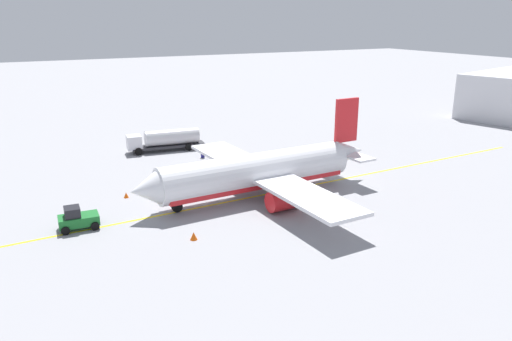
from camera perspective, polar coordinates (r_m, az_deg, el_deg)
The scene contains 8 objects.
ground_plane at distance 54.99m, azimuth -0.00°, elevation -2.99°, with size 400.00×400.00×0.00m, color #939399.
airplane at distance 54.31m, azimuth 0.41°, elevation -0.16°, with size 29.16×30.03×9.92m.
fuel_tanker at distance 74.58m, azimuth -10.40°, elevation 3.57°, with size 11.52×3.90×3.15m.
pushback_tug at distance 49.38m, azimuth -19.86°, elevation -5.23°, with size 3.71×2.50×2.20m.
refueling_worker at distance 70.29m, azimuth -6.17°, elevation 2.15°, with size 0.53×0.37×1.71m.
safety_cone_nose at distance 56.33m, azimuth -14.72°, elevation -2.75°, with size 0.54×0.54×0.60m, color #F2590F.
safety_cone_wingtip at distance 44.85m, azimuth -7.19°, elevation -7.48°, with size 0.66×0.66×0.73m, color #F2590F.
taxi_line_marking at distance 54.99m, azimuth -0.00°, elevation -2.98°, with size 86.79×0.30×0.01m, color yellow.
Camera 1 is at (23.96, 45.68, 19.04)m, focal length 34.76 mm.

